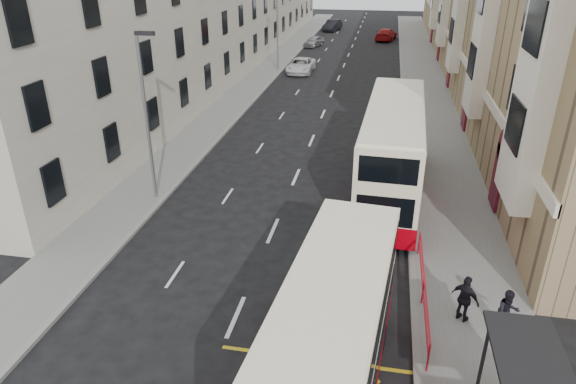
% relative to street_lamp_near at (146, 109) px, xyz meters
% --- Properties ---
extents(pavement_right, '(4.00, 120.00, 0.15)m').
position_rel_street_lamp_near_xyz_m(pavement_right, '(14.35, 18.00, -4.56)').
color(pavement_right, slate).
rests_on(pavement_right, ground).
extents(pavement_left, '(3.00, 120.00, 0.15)m').
position_rel_street_lamp_near_xyz_m(pavement_left, '(-1.15, 18.00, -4.56)').
color(pavement_left, slate).
rests_on(pavement_left, ground).
extents(kerb_right, '(0.25, 120.00, 0.15)m').
position_rel_street_lamp_near_xyz_m(kerb_right, '(12.35, 18.00, -4.56)').
color(kerb_right, gray).
rests_on(kerb_right, ground).
extents(kerb_left, '(0.25, 120.00, 0.15)m').
position_rel_street_lamp_near_xyz_m(kerb_left, '(0.35, 18.00, -4.56)').
color(kerb_left, gray).
rests_on(kerb_left, ground).
extents(road_markings, '(10.00, 110.00, 0.01)m').
position_rel_street_lamp_near_xyz_m(road_markings, '(6.35, 33.00, -4.63)').
color(road_markings, silver).
rests_on(road_markings, ground).
extents(guard_railing, '(0.06, 6.56, 1.01)m').
position_rel_street_lamp_near_xyz_m(guard_railing, '(12.60, -6.25, -3.78)').
color(guard_railing, '#B7111F').
rests_on(guard_railing, pavement_right).
extents(street_lamp_near, '(0.93, 0.18, 8.00)m').
position_rel_street_lamp_near_xyz_m(street_lamp_near, '(0.00, 0.00, 0.00)').
color(street_lamp_near, gray).
rests_on(street_lamp_near, pavement_left).
extents(street_lamp_far, '(0.93, 0.18, 8.00)m').
position_rel_street_lamp_near_xyz_m(street_lamp_far, '(0.00, 30.00, 0.00)').
color(street_lamp_far, gray).
rests_on(street_lamp_far, pavement_left).
extents(double_decker_front, '(3.39, 10.70, 4.20)m').
position_rel_street_lamp_near_xyz_m(double_decker_front, '(9.83, -11.97, -2.50)').
color(double_decker_front, '#FCEDC6').
rests_on(double_decker_front, ground).
extents(double_decker_rear, '(3.15, 11.81, 4.67)m').
position_rel_street_lamp_near_xyz_m(double_decker_rear, '(11.35, 2.71, -2.26)').
color(double_decker_rear, '#FCEDC6').
rests_on(double_decker_rear, ground).
extents(pedestrian_mid, '(0.88, 0.75, 1.57)m').
position_rel_street_lamp_near_xyz_m(pedestrian_mid, '(15.14, -7.27, -3.70)').
color(pedestrian_mid, black).
rests_on(pedestrian_mid, pavement_right).
extents(pedestrian_far, '(1.04, 0.95, 1.70)m').
position_rel_street_lamp_near_xyz_m(pedestrian_far, '(13.88, -6.91, -3.64)').
color(pedestrian_far, black).
rests_on(pedestrian_far, pavement_right).
extents(white_van, '(2.50, 5.14, 1.41)m').
position_rel_street_lamp_near_xyz_m(white_van, '(2.40, 29.67, -3.93)').
color(white_van, silver).
rests_on(white_van, ground).
extents(car_silver, '(2.58, 4.08, 1.29)m').
position_rel_street_lamp_near_xyz_m(car_silver, '(1.57, 44.63, -3.99)').
color(car_silver, '#989B9F').
rests_on(car_silver, ground).
extents(car_dark, '(2.67, 5.11, 1.60)m').
position_rel_street_lamp_near_xyz_m(car_dark, '(2.41, 58.65, -3.83)').
color(car_dark, black).
rests_on(car_dark, ground).
extents(car_red, '(3.14, 5.70, 1.56)m').
position_rel_street_lamp_near_xyz_m(car_red, '(10.45, 51.28, -3.85)').
color(car_red, '#A30E11').
rests_on(car_red, ground).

